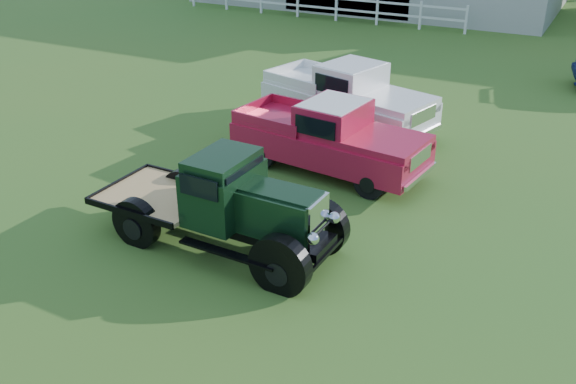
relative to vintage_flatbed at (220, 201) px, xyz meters
The scene contains 5 objects.
ground 1.36m from the vintage_flatbed, 33.65° to the right, with size 120.00×120.00×0.00m, color #366D25.
fence_rail 20.73m from the vintage_flatbed, 110.23° to the left, with size 14.20×0.16×1.20m, color white, non-canonical shape.
vintage_flatbed is the anchor object (origin of this frame).
red_pickup 3.99m from the vintage_flatbed, 84.65° to the left, with size 4.61×1.77×1.68m, color #B51636, non-canonical shape.
white_pickup 6.63m from the vintage_flatbed, 92.51° to the left, with size 4.80×1.86×1.76m, color white, non-canonical shape.
Camera 1 is at (4.93, -7.95, 6.19)m, focal length 40.00 mm.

